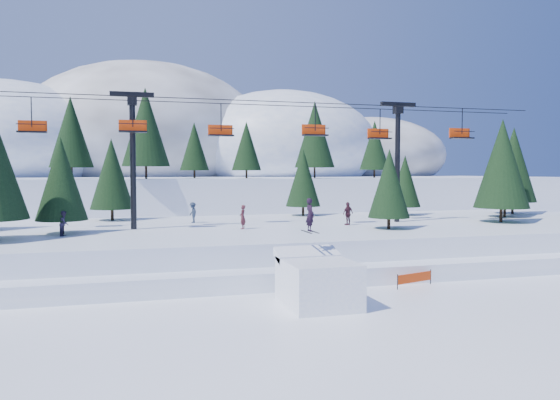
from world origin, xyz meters
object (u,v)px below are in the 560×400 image
object	(u,v)px
jump_kicker	(317,280)
chairlift	(272,141)
banner_near	(414,278)
banner_far	(432,270)

from	to	relation	value
jump_kicker	chairlift	size ratio (longest dim) A/B	0.12
banner_near	banner_far	bearing A→B (deg)	39.17
chairlift	banner_near	size ratio (longest dim) A/B	16.82
banner_near	banner_far	world-z (taller)	same
chairlift	banner_far	distance (m)	16.52
jump_kicker	banner_near	size ratio (longest dim) A/B	1.99
jump_kicker	banner_near	world-z (taller)	jump_kicker
chairlift	banner_far	world-z (taller)	chairlift
jump_kicker	chairlift	bearing A→B (deg)	82.98
banner_far	chairlift	bearing A→B (deg)	121.96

